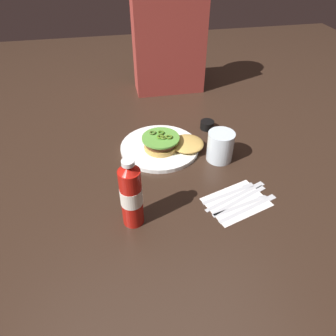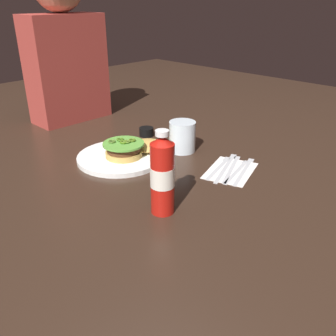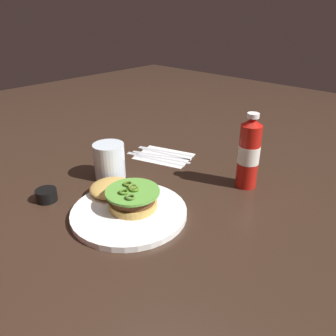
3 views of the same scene
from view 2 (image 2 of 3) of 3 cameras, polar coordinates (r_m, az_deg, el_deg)
The scene contains 13 objects.
ground_plane at distance 1.12m, azimuth -3.11°, elevation 0.21°, with size 3.00×3.00×0.00m, color #312117.
dinner_plate at distance 1.18m, azimuth -7.45°, elevation 1.72°, with size 0.28×0.28×0.01m, color white.
burger_sandwich at distance 1.17m, azimuth -5.56°, elevation 3.18°, with size 0.22×0.13×0.05m.
ketchup_bottle at distance 0.85m, azimuth -0.88°, elevation -1.17°, with size 0.06×0.06×0.21m.
water_glass at distance 1.22m, azimuth 2.27°, elevation 4.98°, with size 0.09×0.09×0.10m, color silver.
condiment_cup at distance 1.37m, azimuth -3.42°, elevation 5.73°, with size 0.05×0.05×0.03m, color black.
napkin at distance 1.11m, azimuth 9.81°, elevation -0.39°, with size 0.18×0.13×0.00m, color white.
table_knife at distance 1.12m, azimuth 12.02°, elevation -0.08°, with size 0.20×0.08×0.00m.
spoon_utensil at distance 1.13m, azimuth 11.27°, elevation 0.14°, with size 0.19×0.06×0.00m.
butter_knife at distance 1.13m, azimuth 10.09°, elevation 0.30°, with size 0.19×0.09×0.00m.
steak_knife at distance 1.14m, azimuth 9.25°, elevation 0.51°, with size 0.21×0.09×0.00m.
fork_utensil at distance 1.13m, azimuth 8.32°, elevation 0.50°, with size 0.18×0.06×0.00m.
diner_person at distance 1.57m, azimuth -15.97°, elevation 17.61°, with size 0.31×0.19×0.61m.
Camera 2 is at (-0.68, -0.75, 0.48)m, focal length 38.71 mm.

